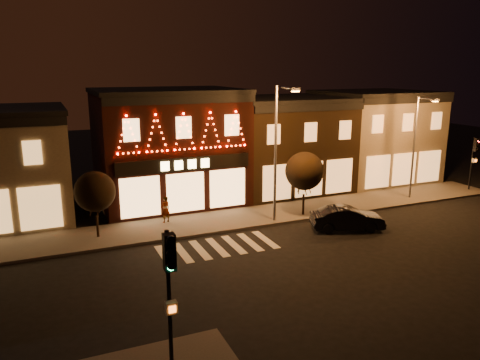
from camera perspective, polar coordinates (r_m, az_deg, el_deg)
ground at (r=22.77m, az=0.79°, el=-11.68°), size 120.00×120.00×0.00m
sidewalk_far at (r=30.32m, az=-1.91°, el=-4.97°), size 44.00×4.00×0.15m
building_pulp at (r=34.29m, az=-8.74°, el=4.10°), size 10.20×8.34×8.30m
building_right_a at (r=37.83m, az=5.36°, el=4.46°), size 9.20×8.28×7.50m
building_right_b at (r=42.81m, az=16.06°, el=5.25°), size 9.20×8.28×7.80m
traffic_signal_near at (r=14.21m, az=-8.62°, el=-11.88°), size 0.34×0.51×4.95m
traffic_signal_far at (r=41.31m, az=26.83°, el=2.99°), size 0.35×0.48×4.24m
streetlamp_mid at (r=28.84m, az=4.71°, el=4.44°), size 0.73×1.96×8.54m
streetlamp_right at (r=36.62m, az=20.87°, el=4.62°), size 0.49×1.73×7.55m
tree_left at (r=27.71m, az=-17.37°, el=-1.37°), size 2.32×2.32×3.88m
tree_right at (r=30.84m, az=7.90°, el=1.09°), size 2.54×2.54×4.24m
dark_sedan at (r=29.38m, az=13.01°, el=-4.60°), size 4.68×2.92×1.46m
pedestrian at (r=29.87m, az=-9.12°, el=-3.58°), size 0.72×0.61×1.69m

